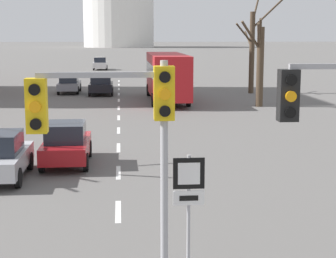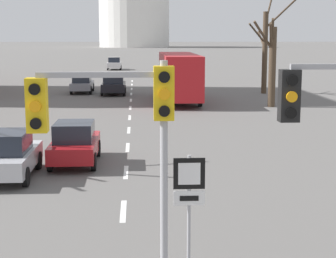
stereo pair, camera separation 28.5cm
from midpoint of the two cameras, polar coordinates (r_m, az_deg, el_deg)
name	(u,v)px [view 2 (the right image)]	position (r m, az deg, el deg)	size (l,w,h in m)	color
lane_stripe_2	(123,211)	(15.88, -4.04, -8.30)	(0.16, 2.00, 0.01)	silver
lane_stripe_3	(126,172)	(20.21, -3.89, -4.39)	(0.16, 2.00, 0.01)	silver
lane_stripe_4	(128,147)	(24.60, -3.79, -1.87)	(0.16, 2.00, 0.01)	silver
lane_stripe_5	(129,130)	(29.03, -3.72, -0.12)	(0.16, 2.00, 0.01)	silver
lane_stripe_6	(130,118)	(33.47, -3.67, 1.17)	(0.16, 2.00, 0.01)	silver
lane_stripe_7	(130,108)	(37.93, -3.63, 2.16)	(0.16, 2.00, 0.01)	silver
lane_stripe_8	(131,100)	(42.40, -3.60, 2.94)	(0.16, 2.00, 0.01)	silver
lane_stripe_9	(131,94)	(46.87, -3.58, 3.57)	(0.16, 2.00, 0.01)	silver
lane_stripe_10	(132,89)	(51.35, -3.56, 4.09)	(0.16, 2.00, 0.01)	silver
lane_stripe_11	(132,85)	(55.83, -3.54, 4.53)	(0.16, 2.00, 0.01)	silver
lane_stripe_12	(132,81)	(60.31, -3.53, 4.90)	(0.16, 2.00, 0.01)	silver
traffic_signal_centre_tall	(118,121)	(9.99, -4.25, 0.83)	(2.59, 0.34, 4.42)	#9E9EA3
traffic_signal_near_right	(336,114)	(10.87, 17.39, 1.50)	(1.73, 0.34, 4.54)	#9E9EA3
route_sign_post	(189,198)	(10.75, 2.92, -7.03)	(0.60, 0.08, 2.63)	#9E9EA3
sedan_near_left	(114,85)	(46.43, -5.37, 4.47)	(1.98, 3.93, 1.56)	black
sedan_near_right	(114,63)	(80.20, -5.37, 6.65)	(1.96, 4.24, 1.77)	silver
sedan_mid_centre	(82,83)	(48.26, -8.54, 4.63)	(1.77, 4.43, 1.63)	slate
sedan_far_left	(75,143)	(21.58, -9.07, -1.40)	(1.74, 3.94, 1.62)	maroon
sedan_far_right	(6,155)	(19.93, -15.78, -2.54)	(1.94, 3.93, 1.63)	#B7B7BC
city_bus	(179,74)	(41.52, 1.33, 5.65)	(2.66, 10.80, 3.48)	red
bare_tree_right_near	(266,47)	(47.85, 10.06, 8.17)	(4.07, 3.43, 8.65)	#473828
bare_tree_right_far	(272,63)	(38.77, 10.71, 6.64)	(1.81, 2.29, 5.96)	#473828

